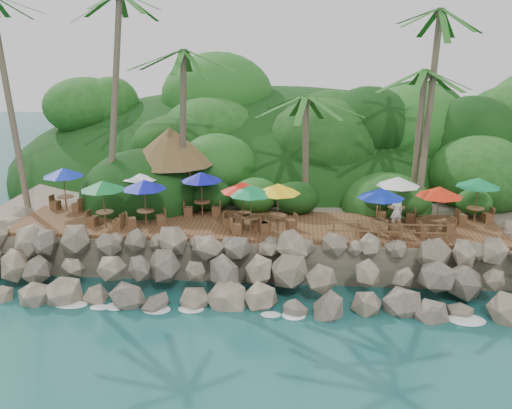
{
  "coord_description": "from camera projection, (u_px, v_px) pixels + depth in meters",
  "views": [
    {
      "loc": [
        2.44,
        -23.17,
        11.97
      ],
      "look_at": [
        0.0,
        6.0,
        3.4
      ],
      "focal_mm": 39.98,
      "sensor_mm": 36.0,
      "label": 1
    }
  ],
  "objects": [
    {
      "name": "dining_clusters",
      "position": [
        257.0,
        187.0,
        30.12
      ],
      "size": [
        25.37,
        5.46,
        2.54
      ],
      "color": "brown",
      "rests_on": "terrace"
    },
    {
      "name": "railing",
      "position": [
        390.0,
        231.0,
        27.84
      ],
      "size": [
        6.1,
        0.1,
        1.0
      ],
      "color": "brown",
      "rests_on": "terrace"
    },
    {
      "name": "jungle_hill",
      "position": [
        273.0,
        185.0,
        48.19
      ],
      "size": [
        44.8,
        28.0,
        15.4
      ],
      "primitive_type": "ellipsoid",
      "color": "#143811",
      "rests_on": "ground"
    },
    {
      "name": "jungle_foliage",
      "position": [
        267.0,
        215.0,
        40.06
      ],
      "size": [
        44.0,
        16.0,
        12.0
      ],
      "primitive_type": null,
      "color": "#143811",
      "rests_on": "ground"
    },
    {
      "name": "waiter",
      "position": [
        397.0,
        212.0,
        29.93
      ],
      "size": [
        0.7,
        0.51,
        1.78
      ],
      "primitive_type": "imported",
      "rotation": [
        0.0,
        0.0,
        3.28
      ],
      "color": "white",
      "rests_on": "terrace"
    },
    {
      "name": "ground",
      "position": [
        245.0,
        314.0,
        25.71
      ],
      "size": [
        140.0,
        140.0,
        0.0
      ],
      "primitive_type": "plane",
      "color": "#19514F",
      "rests_on": "ground"
    },
    {
      "name": "seawall",
      "position": [
        249.0,
        273.0,
        27.3
      ],
      "size": [
        29.0,
        4.0,
        2.3
      ],
      "primitive_type": null,
      "color": "gray",
      "rests_on": "ground"
    },
    {
      "name": "palapa",
      "position": [
        170.0,
        146.0,
        34.05
      ],
      "size": [
        5.37,
        5.37,
        4.6
      ],
      "color": "brown",
      "rests_on": "ground"
    },
    {
      "name": "foam_line",
      "position": [
        246.0,
        310.0,
        25.99
      ],
      "size": [
        25.2,
        0.8,
        0.06
      ],
      "color": "white",
      "rests_on": "ground"
    },
    {
      "name": "palms",
      "position": [
        240.0,
        36.0,
        30.85
      ],
      "size": [
        29.5,
        6.98,
        13.32
      ],
      "color": "brown",
      "rests_on": "ground"
    },
    {
      "name": "terrace",
      "position": [
        256.0,
        226.0,
        30.83
      ],
      "size": [
        26.0,
        5.0,
        0.2
      ],
      "primitive_type": "cube",
      "color": "brown",
      "rests_on": "land_base"
    },
    {
      "name": "land_base",
      "position": [
        268.0,
        197.0,
        40.72
      ],
      "size": [
        32.0,
        25.2,
        2.1
      ],
      "primitive_type": "cube",
      "color": "gray",
      "rests_on": "ground"
    }
  ]
}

